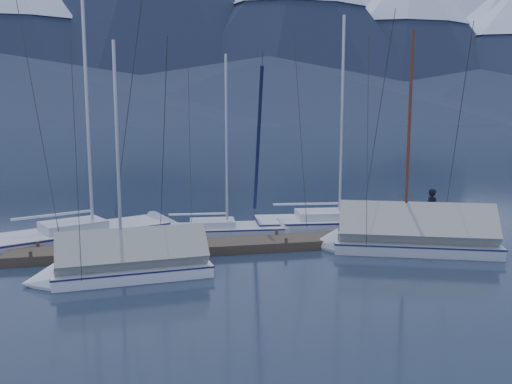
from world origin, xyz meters
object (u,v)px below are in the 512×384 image
at_px(sailboat_open_mid, 237,231).
at_px(sailboat_covered_near, 401,239).
at_px(sailboat_covered_far, 118,266).
at_px(sailboat_open_right, 351,224).
at_px(person, 432,209).
at_px(sailboat_open_left, 106,233).

distance_m(sailboat_open_mid, sailboat_covered_near, 6.83).
relative_size(sailboat_covered_near, sailboat_covered_far, 1.12).
bearing_deg(sailboat_covered_far, sailboat_open_right, 28.18).
bearing_deg(sailboat_covered_far, sailboat_open_mid, 47.50).
bearing_deg(sailboat_covered_near, sailboat_open_mid, 144.41).
height_order(sailboat_open_right, sailboat_covered_far, sailboat_open_right).
xyz_separation_m(sailboat_open_mid, person, (7.76, -2.37, 1.06)).
relative_size(sailboat_open_left, person, 6.09).
xyz_separation_m(sailboat_open_mid, sailboat_covered_near, (5.55, -3.97, 0.30)).
height_order(sailboat_open_mid, sailboat_covered_near, sailboat_covered_near).
height_order(sailboat_open_left, sailboat_open_mid, sailboat_open_left).
height_order(sailboat_open_left, person, sailboat_open_left).
xyz_separation_m(sailboat_open_left, sailboat_covered_far, (0.67, -5.94, 0.21)).
bearing_deg(person, sailboat_open_left, 69.18).
bearing_deg(sailboat_covered_near, sailboat_open_left, 156.97).
relative_size(sailboat_open_right, sailboat_covered_far, 1.27).
bearing_deg(person, sailboat_covered_far, 95.13).
relative_size(sailboat_open_left, sailboat_covered_near, 1.17).
relative_size(sailboat_open_right, person, 5.87).
distance_m(sailboat_open_left, sailboat_open_mid, 5.51).
bearing_deg(sailboat_covered_far, sailboat_open_left, 96.46).
height_order(sailboat_open_left, sailboat_covered_far, sailboat_open_left).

